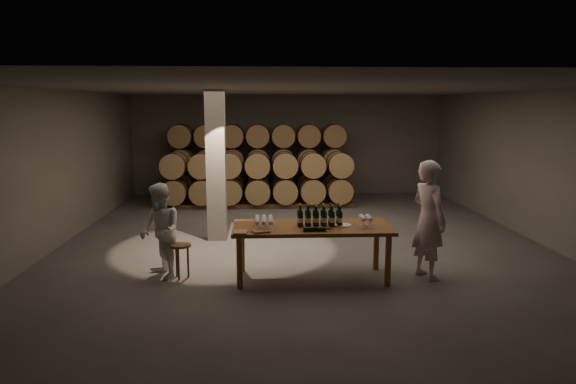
{
  "coord_description": "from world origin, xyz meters",
  "views": [
    {
      "loc": [
        -0.79,
        -10.72,
        2.85
      ],
      "look_at": [
        -0.29,
        -0.29,
        1.1
      ],
      "focal_mm": 32.0,
      "sensor_mm": 36.0,
      "label": 1
    }
  ],
  "objects_px": {
    "bottle_cluster": "(320,218)",
    "notebook_near": "(260,231)",
    "plate": "(343,225)",
    "person_man": "(429,220)",
    "person_woman": "(160,231)",
    "tasting_table": "(312,232)",
    "stool": "(181,250)"
  },
  "relations": [
    {
      "from": "plate",
      "to": "person_woman",
      "type": "bearing_deg",
      "value": 176.64
    },
    {
      "from": "tasting_table",
      "to": "plate",
      "type": "distance_m",
      "value": 0.52
    },
    {
      "from": "plate",
      "to": "person_man",
      "type": "relative_size",
      "value": 0.14
    },
    {
      "from": "tasting_table",
      "to": "stool",
      "type": "xyz_separation_m",
      "value": [
        -2.18,
        0.12,
        -0.32
      ]
    },
    {
      "from": "tasting_table",
      "to": "notebook_near",
      "type": "relative_size",
      "value": 10.98
    },
    {
      "from": "notebook_near",
      "to": "person_man",
      "type": "distance_m",
      "value": 2.82
    },
    {
      "from": "plate",
      "to": "person_man",
      "type": "bearing_deg",
      "value": -0.88
    },
    {
      "from": "bottle_cluster",
      "to": "person_woman",
      "type": "relative_size",
      "value": 0.46
    },
    {
      "from": "bottle_cluster",
      "to": "tasting_table",
      "type": "bearing_deg",
      "value": -172.86
    },
    {
      "from": "person_man",
      "to": "person_woman",
      "type": "xyz_separation_m",
      "value": [
        -4.46,
        0.2,
        -0.19
      ]
    },
    {
      "from": "plate",
      "to": "notebook_near",
      "type": "xyz_separation_m",
      "value": [
        -1.36,
        -0.39,
        0.01
      ]
    },
    {
      "from": "bottle_cluster",
      "to": "notebook_near",
      "type": "bearing_deg",
      "value": -157.24
    },
    {
      "from": "person_man",
      "to": "notebook_near",
      "type": "bearing_deg",
      "value": 75.07
    },
    {
      "from": "bottle_cluster",
      "to": "notebook_near",
      "type": "height_order",
      "value": "bottle_cluster"
    },
    {
      "from": "stool",
      "to": "person_woman",
      "type": "relative_size",
      "value": 0.37
    },
    {
      "from": "tasting_table",
      "to": "notebook_near",
      "type": "xyz_separation_m",
      "value": [
        -0.85,
        -0.39,
        0.12
      ]
    },
    {
      "from": "notebook_near",
      "to": "person_woman",
      "type": "height_order",
      "value": "person_woman"
    },
    {
      "from": "person_woman",
      "to": "tasting_table",
      "type": "bearing_deg",
      "value": 55.7
    },
    {
      "from": "plate",
      "to": "stool",
      "type": "distance_m",
      "value": 2.73
    },
    {
      "from": "plate",
      "to": "stool",
      "type": "height_order",
      "value": "plate"
    },
    {
      "from": "tasting_table",
      "to": "plate",
      "type": "bearing_deg",
      "value": -0.59
    },
    {
      "from": "bottle_cluster",
      "to": "person_man",
      "type": "distance_m",
      "value": 1.81
    },
    {
      "from": "notebook_near",
      "to": "person_woman",
      "type": "relative_size",
      "value": 0.15
    },
    {
      "from": "plate",
      "to": "notebook_near",
      "type": "bearing_deg",
      "value": -164.06
    },
    {
      "from": "tasting_table",
      "to": "bottle_cluster",
      "type": "distance_m",
      "value": 0.27
    },
    {
      "from": "stool",
      "to": "tasting_table",
      "type": "bearing_deg",
      "value": -3.09
    },
    {
      "from": "person_man",
      "to": "plate",
      "type": "bearing_deg",
      "value": 66.69
    },
    {
      "from": "notebook_near",
      "to": "person_woman",
      "type": "xyz_separation_m",
      "value": [
        -1.67,
        0.57,
        -0.12
      ]
    },
    {
      "from": "notebook_near",
      "to": "person_woman",
      "type": "distance_m",
      "value": 1.76
    },
    {
      "from": "bottle_cluster",
      "to": "plate",
      "type": "distance_m",
      "value": 0.4
    },
    {
      "from": "person_woman",
      "to": "notebook_near",
      "type": "bearing_deg",
      "value": 40.82
    },
    {
      "from": "bottle_cluster",
      "to": "person_man",
      "type": "bearing_deg",
      "value": -1.37
    }
  ]
}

